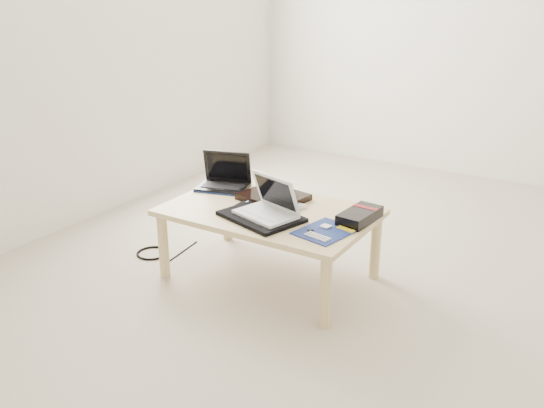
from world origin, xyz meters
The scene contains 13 objects.
ground centered at (0.00, 0.00, 0.00)m, with size 4.00×4.00×0.00m, color beige.
coffee_table centered at (-0.47, -0.46, 0.35)m, with size 1.10×0.70×0.40m.
book centered at (-0.53, -0.31, 0.42)m, with size 0.38×0.33×0.03m.
netbook centered at (-0.89, -0.29, 0.44)m, with size 0.33×0.28×0.21m.
tablet centered at (-0.52, -0.47, 0.41)m, with size 0.27×0.21×0.01m.
remote centered at (-0.36, -0.44, 0.41)m, with size 0.08×0.23×0.02m.
neoprene_sleeve centered at (-0.44, -0.59, 0.41)m, with size 0.40×0.29×0.02m, color black.
white_laptop centered at (-0.41, -0.56, 0.46)m, with size 0.35×0.29×0.21m.
motherboard centered at (-0.08, -0.57, 0.40)m, with size 0.28×0.32×0.01m.
gpu_box centered at (0.01, -0.35, 0.43)m, with size 0.16×0.28×0.06m.
cable_coil centered at (-0.59, -0.42, 0.41)m, with size 0.11×0.11×0.01m, color black.
floor_cable_coil centered at (-1.23, -0.59, 0.01)m, with size 0.19×0.19×0.01m, color black.
floor_cable_trail centered at (-1.08, -0.50, 0.00)m, with size 0.01×0.01×0.39m, color black.
Camera 1 is at (1.14, -3.03, 1.57)m, focal length 40.00 mm.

